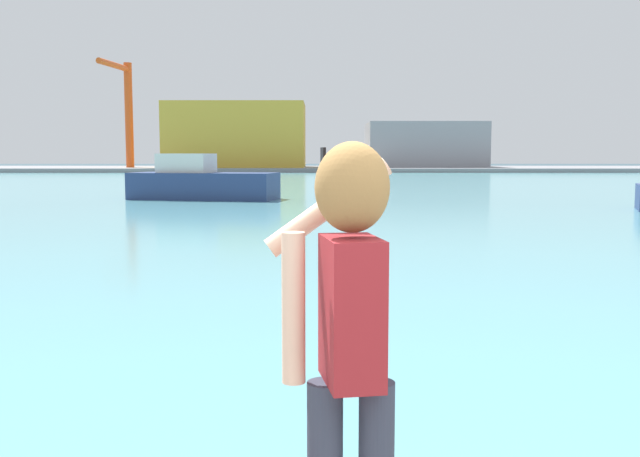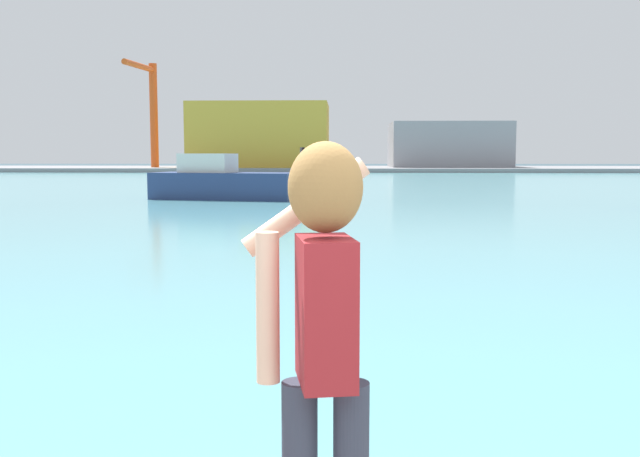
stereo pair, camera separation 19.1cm
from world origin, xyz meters
TOP-DOWN VIEW (x-y plane):
  - ground_plane at (0.00, 50.00)m, footprint 220.00×220.00m
  - harbor_water at (0.00, 52.00)m, footprint 140.00×100.00m
  - far_shore_dock at (0.00, 92.00)m, footprint 140.00×20.00m
  - person_photographer at (-0.37, 0.95)m, footprint 0.53×0.55m
  - boat_moored at (-6.19, 32.58)m, footprint 7.31×3.85m
  - warehouse_left at (-11.20, 91.09)m, footprint 17.45×11.53m
  - warehouse_right at (13.30, 93.92)m, footprint 15.06×12.74m
  - port_crane at (-24.56, 87.56)m, footprint 1.88×8.93m

SIDE VIEW (x-z plane):
  - ground_plane at x=0.00m, z-range 0.00..0.00m
  - harbor_water at x=0.00m, z-range 0.00..0.02m
  - far_shore_dock at x=0.00m, z-range 0.00..0.51m
  - boat_moored at x=-6.19m, z-range -0.26..1.93m
  - person_photographer at x=-0.37m, z-range 0.69..2.43m
  - warehouse_right at x=13.30m, z-range 0.51..6.28m
  - warehouse_left at x=-11.20m, z-range 0.51..8.66m
  - port_crane at x=-24.56m, z-range 1.88..14.88m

